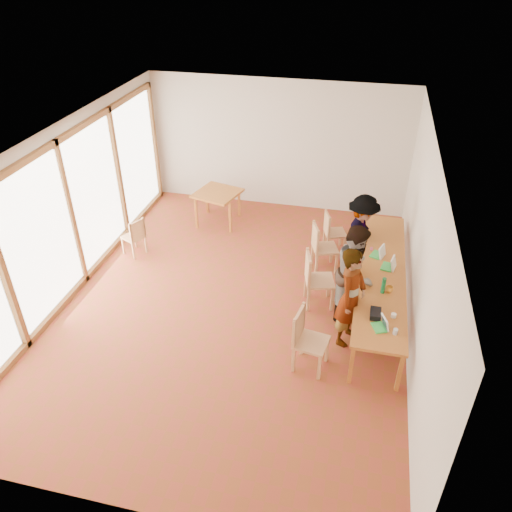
{
  "coord_description": "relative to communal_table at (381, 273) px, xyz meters",
  "views": [
    {
      "loc": [
        1.99,
        -6.82,
        5.6
      ],
      "look_at": [
        0.42,
        -0.07,
        1.1
      ],
      "focal_mm": 35.0,
      "sensor_mm": 36.0,
      "label": 1
    }
  ],
  "objects": [
    {
      "name": "ceiling",
      "position": [
        -2.5,
        -0.48,
        2.32
      ],
      "size": [
        6.0,
        8.0,
        0.04
      ],
      "primitive_type": "cube",
      "color": "white",
      "rests_on": "wall_back"
    },
    {
      "name": "laptop_near",
      "position": [
        0.02,
        -1.49,
        0.1
      ],
      "size": [
        0.27,
        0.29,
        0.2
      ],
      "rotation": [
        0.0,
        0.0,
        0.39
      ],
      "color": "green",
      "rests_on": "communal_table"
    },
    {
      "name": "green_bottle",
      "position": [
        0.02,
        -0.62,
        0.19
      ],
      "size": [
        0.07,
        0.07,
        0.28
      ],
      "primitive_type": "cylinder",
      "color": "#156F39",
      "rests_on": "communal_table"
    },
    {
      "name": "wall_front",
      "position": [
        -2.5,
        -4.48,
        0.8
      ],
      "size": [
        6.0,
        0.1,
        3.0
      ],
      "primitive_type": "cube",
      "color": "beige",
      "rests_on": "ground"
    },
    {
      "name": "side_table",
      "position": [
        -3.63,
        2.32,
        -0.03
      ],
      "size": [
        0.9,
        0.9,
        0.75
      ],
      "rotation": [
        0.0,
        0.0,
        -0.26
      ],
      "color": "#BC7A29",
      "rests_on": "ground"
    },
    {
      "name": "laptop_mid",
      "position": [
        0.13,
        0.12,
        0.11
      ],
      "size": [
        0.28,
        0.3,
        0.22
      ],
      "rotation": [
        0.0,
        0.0,
        -0.23
      ],
      "color": "green",
      "rests_on": "communal_table"
    },
    {
      "name": "person_near",
      "position": [
        -0.46,
        -1.0,
        0.15
      ],
      "size": [
        0.59,
        0.73,
        1.71
      ],
      "primitive_type": "imported",
      "rotation": [
        0.0,
        0.0,
        1.23
      ],
      "color": "gray",
      "rests_on": "ground"
    },
    {
      "name": "black_pouch",
      "position": [
        -0.07,
        -1.24,
        0.09
      ],
      "size": [
        0.16,
        0.26,
        0.09
      ],
      "primitive_type": "cube",
      "color": "black",
      "rests_on": "communal_table"
    },
    {
      "name": "wall_back",
      "position": [
        -2.5,
        3.52,
        0.8
      ],
      "size": [
        6.0,
        0.1,
        3.0
      ],
      "primitive_type": "cube",
      "color": "beige",
      "rests_on": "ground"
    },
    {
      "name": "pink_phone",
      "position": [
        -0.2,
        0.67,
        0.05
      ],
      "size": [
        0.05,
        0.1,
        0.01
      ],
      "primitive_type": "cube",
      "color": "#CB4466",
      "rests_on": "communal_table"
    },
    {
      "name": "ground",
      "position": [
        -2.5,
        -0.48,
        -0.7
      ],
      "size": [
        8.0,
        8.0,
        0.0
      ],
      "primitive_type": "plane",
      "color": "#963A24",
      "rests_on": "ground"
    },
    {
      "name": "person_far",
      "position": [
        -0.41,
        1.02,
        0.11
      ],
      "size": [
        0.89,
        1.19,
        1.63
      ],
      "primitive_type": "imported",
      "rotation": [
        0.0,
        0.0,
        1.26
      ],
      "color": "gray",
      "rests_on": "ground"
    },
    {
      "name": "chair_mid",
      "position": [
        -1.13,
        -0.19,
        -0.07
      ],
      "size": [
        0.59,
        0.59,
        0.55
      ],
      "rotation": [
        0.0,
        0.0,
        0.25
      ],
      "color": "tan",
      "rests_on": "ground"
    },
    {
      "name": "chair_near",
      "position": [
        -1.06,
        -1.72,
        -0.08
      ],
      "size": [
        0.55,
        0.55,
        0.54
      ],
      "rotation": [
        0.0,
        0.0,
        -0.17
      ],
      "color": "tan",
      "rests_on": "ground"
    },
    {
      "name": "communal_table",
      "position": [
        0.0,
        0.0,
        0.0
      ],
      "size": [
        0.8,
        4.0,
        0.75
      ],
      "color": "#BC7A29",
      "rests_on": "ground"
    },
    {
      "name": "clear_glass",
      "position": [
        0.22,
        -1.58,
        0.09
      ],
      "size": [
        0.07,
        0.07,
        0.09
      ],
      "primitive_type": "cylinder",
      "color": "silver",
      "rests_on": "communal_table"
    },
    {
      "name": "chair_empty",
      "position": [
        -1.02,
        1.66,
        -0.16
      ],
      "size": [
        0.52,
        0.52,
        0.47
      ],
      "rotation": [
        0.0,
        0.0,
        0.33
      ],
      "color": "tan",
      "rests_on": "ground"
    },
    {
      "name": "condiment_cup",
      "position": [
        0.19,
        -1.2,
        0.08
      ],
      "size": [
        0.08,
        0.08,
        0.06
      ],
      "primitive_type": "cylinder",
      "color": "white",
      "rests_on": "communal_table"
    },
    {
      "name": "laptop_far",
      "position": [
        -0.06,
        0.46,
        0.11
      ],
      "size": [
        0.3,
        0.31,
        0.22
      ],
      "rotation": [
        0.0,
        0.0,
        -0.36
      ],
      "color": "green",
      "rests_on": "communal_table"
    },
    {
      "name": "yellow_mug",
      "position": [
        0.12,
        -0.57,
        0.1
      ],
      "size": [
        0.13,
        0.13,
        0.1
      ],
      "primitive_type": "imported",
      "rotation": [
        0.0,
        0.0,
        0.06
      ],
      "color": "gold",
      "rests_on": "communal_table"
    },
    {
      "name": "chair_far",
      "position": [
        -1.16,
        0.94,
        -0.1
      ],
      "size": [
        0.58,
        0.58,
        0.52
      ],
      "rotation": [
        0.0,
        0.0,
        0.34
      ],
      "color": "tan",
      "rests_on": "ground"
    },
    {
      "name": "chair_spare",
      "position": [
        -4.85,
        0.61,
        -0.2
      ],
      "size": [
        0.51,
        0.51,
        0.44
      ],
      "rotation": [
        0.0,
        0.0,
        2.69
      ],
      "color": "tan",
      "rests_on": "ground"
    },
    {
      "name": "wall_right",
      "position": [
        0.5,
        -0.48,
        0.8
      ],
      "size": [
        0.1,
        8.0,
        3.0
      ],
      "primitive_type": "cube",
      "color": "beige",
      "rests_on": "ground"
    },
    {
      "name": "window_wall",
      "position": [
        -5.46,
        -0.48,
        0.8
      ],
      "size": [
        0.1,
        8.0,
        3.0
      ],
      "primitive_type": "cube",
      "color": "white",
      "rests_on": "ground"
    },
    {
      "name": "person_mid",
      "position": [
        -0.44,
        -0.32,
        0.17
      ],
      "size": [
        0.81,
        0.95,
        1.74
      ],
      "primitive_type": "imported",
      "rotation": [
        0.0,
        0.0,
        1.38
      ],
      "color": "gray",
      "rests_on": "ground"
    }
  ]
}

